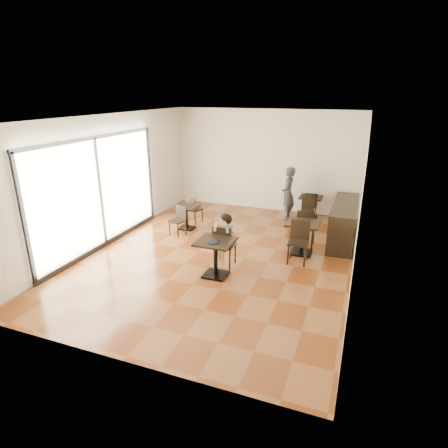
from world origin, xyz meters
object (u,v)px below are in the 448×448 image
at_px(child_chair, 225,245).
at_px(chair_back_a, 310,205).
at_px(adult_patron, 288,194).
at_px(chair_mid_b, 298,243).
at_px(chair_back_b, 308,210).
at_px(child, 225,240).
at_px(chair_mid_a, 306,227).
at_px(chair_left_b, 177,221).
at_px(chair_left_a, 195,210).
at_px(child_table, 216,258).
at_px(cafe_table_left, 187,217).
at_px(cafe_table_mid, 302,238).
at_px(cafe_table_back, 310,208).

distance_m(child_chair, chair_back_a, 4.19).
bearing_deg(adult_patron, chair_mid_b, 9.24).
xyz_separation_m(child_chair, chair_back_b, (1.30, 3.43, -0.06)).
distance_m(child, chair_mid_a, 2.35).
bearing_deg(chair_left_b, chair_left_a, 106.24).
relative_size(child_chair, chair_mid_b, 1.00).
relative_size(child_chair, chair_left_a, 1.20).
distance_m(child_table, chair_back_b, 4.18).
bearing_deg(chair_back_a, adult_patron, 18.22).
distance_m(child_chair, cafe_table_left, 2.60).
height_order(child_chair, adult_patron, adult_patron).
bearing_deg(child_table, chair_back_b, 71.94).
height_order(adult_patron, cafe_table_left, adult_patron).
relative_size(child_chair, child, 0.79).
distance_m(chair_mid_a, chair_back_b, 1.64).
relative_size(cafe_table_left, chair_left_a, 0.83).
bearing_deg(child_table, adult_patron, 81.30).
relative_size(chair_left_b, chair_back_a, 0.96).
distance_m(child, chair_left_b, 2.26).
height_order(child_chair, chair_left_b, child_chair).
bearing_deg(cafe_table_left, chair_left_a, 90.00).
bearing_deg(chair_back_a, child_chair, 65.04).
bearing_deg(adult_patron, child, -16.89).
relative_size(child, chair_left_b, 1.51).
distance_m(cafe_table_left, chair_left_a, 0.55).
bearing_deg(chair_mid_a, child_table, 55.78).
relative_size(cafe_table_mid, cafe_table_back, 1.15).
distance_m(chair_left_a, chair_back_a, 3.53).
relative_size(cafe_table_mid, chair_back_b, 0.96).
distance_m(child_chair, chair_back_b, 3.66).
bearing_deg(chair_mid_a, chair_left_b, 7.30).
bearing_deg(cafe_table_mid, child_chair, -140.23).
bearing_deg(chair_left_a, chair_left_b, 106.24).
distance_m(cafe_table_back, chair_left_a, 3.53).
distance_m(chair_left_a, chair_back_b, 3.31).
relative_size(cafe_table_mid, chair_mid_b, 0.83).
xyz_separation_m(child, cafe_table_mid, (1.51, 1.25, -0.21)).
bearing_deg(chair_mid_a, cafe_table_mid, 88.41).
bearing_deg(chair_left_a, adult_patron, -136.31).
height_order(child_chair, chair_mid_a, child_chair).
relative_size(cafe_table_mid, chair_mid_a, 0.83).
bearing_deg(chair_mid_b, chair_left_b, 168.69).
height_order(cafe_table_back, chair_mid_a, chair_mid_a).
height_order(child_table, child, child).
bearing_deg(cafe_table_left, cafe_table_mid, -9.72).
xyz_separation_m(cafe_table_back, chair_left_b, (-3.14, -2.70, 0.05)).
xyz_separation_m(chair_left_b, chair_back_b, (3.14, 2.15, 0.02)).
distance_m(child_table, chair_mid_a, 2.80).
relative_size(cafe_table_mid, chair_left_b, 1.00).
distance_m(cafe_table_mid, chair_back_a, 2.73).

